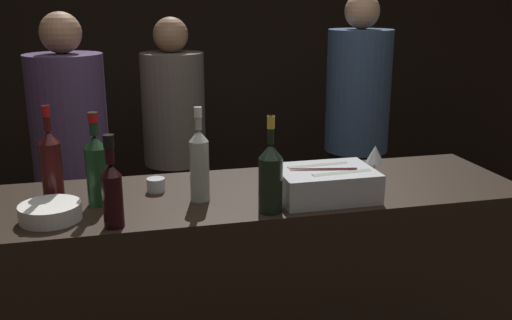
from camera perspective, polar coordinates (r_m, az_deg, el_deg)
name	(u,v)px	position (r m, az deg, el deg)	size (l,w,h in m)	color
wall_back_chalkboard	(185,44)	(4.58, -7.11, 11.48)	(6.40, 0.06, 2.80)	black
bar_counter	(258,298)	(2.53, 0.18, -13.62)	(2.18, 0.65, 0.98)	black
ice_bin_with_bottles	(326,182)	(2.25, 6.98, -2.18)	(0.37, 0.27, 0.12)	#B7BABF
bowl_white	(50,211)	(2.14, -19.88, -4.86)	(0.22, 0.22, 0.06)	silver
wine_glass	(375,155)	(2.51, 11.81, 0.47)	(0.08, 0.08, 0.15)	silver
candle_votive	(156,185)	(2.35, -9.98, -2.46)	(0.07, 0.07, 0.05)	silver
champagne_bottle	(271,176)	(2.06, 1.46, -1.62)	(0.09, 0.09, 0.36)	black
red_wine_bottle_burgundy	(97,167)	(2.21, -15.64, -0.69)	(0.08, 0.08, 0.36)	#143319
red_wine_bottle_black_foil	(112,189)	(1.98, -14.19, -2.87)	(0.07, 0.07, 0.32)	black
red_wine_bottle_tall	(51,165)	(2.28, -19.79, -0.46)	(0.08, 0.08, 0.38)	#380F0F
white_wine_bottle	(199,163)	(2.19, -5.69, -0.28)	(0.07, 0.07, 0.37)	#9EA899
person_in_hoodie	(175,137)	(3.60, -8.13, 2.27)	(0.39, 0.39, 1.64)	black
person_blond_tee	(72,156)	(3.20, -17.94, 0.34)	(0.40, 0.40, 1.68)	black
person_grey_polo	(357,124)	(3.62, 10.03, 3.58)	(0.39, 0.39, 1.77)	black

